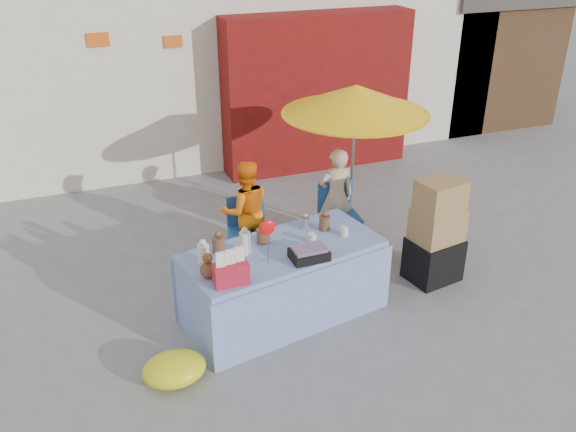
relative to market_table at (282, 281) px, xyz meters
name	(u,v)px	position (x,y,z in m)	size (l,w,h in m)	color
ground	(283,325)	(-0.08, -0.21, -0.43)	(80.00, 80.00, 0.00)	slate
market_table	(282,281)	(0.00, 0.00, 0.00)	(2.33, 1.41, 1.32)	#7F96CC
chair_left	(250,244)	(0.01, 1.20, -0.17)	(0.52, 0.51, 0.85)	#204D96
chair_right	(339,228)	(1.26, 1.20, -0.17)	(0.52, 0.51, 0.85)	#204D96
vendor_orange	(246,211)	(0.01, 1.33, 0.24)	(0.65, 0.50, 1.33)	orange
vendor_beige	(336,196)	(1.26, 1.33, 0.23)	(0.48, 0.32, 1.33)	#CEB492
umbrella	(356,100)	(1.56, 1.48, 1.46)	(1.90, 1.90, 2.09)	gray
box_stack	(436,235)	(1.96, 0.03, 0.17)	(0.66, 0.57, 1.31)	black
tarp_bundle	(174,369)	(-1.35, -0.65, -0.29)	(0.61, 0.49, 0.27)	yellow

